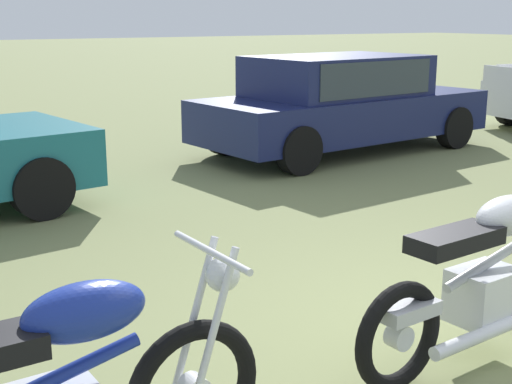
# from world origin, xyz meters

# --- Properties ---
(ground_plane) EXTENTS (120.00, 120.00, 0.00)m
(ground_plane) POSITION_xyz_m (0.00, 0.00, 0.00)
(ground_plane) COLOR olive
(motorcycle_silver) EXTENTS (2.03, 0.64, 1.02)m
(motorcycle_silver) POSITION_xyz_m (-0.06, -0.16, 0.48)
(motorcycle_silver) COLOR black
(motorcycle_silver) RESTS_ON ground
(car_navy) EXTENTS (4.70, 2.25, 1.43)m
(car_navy) POSITION_xyz_m (3.25, 5.51, 0.80)
(car_navy) COLOR #161E4C
(car_navy) RESTS_ON ground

